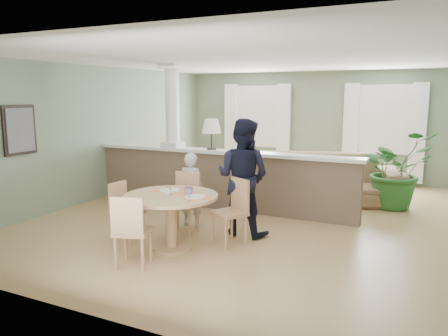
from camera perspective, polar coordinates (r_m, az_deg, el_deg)
The scene contains 12 objects.
ground at distance 7.79m, azimuth 4.62°, elevation -6.29°, with size 8.00×8.00×0.00m, color tan.
room_shell at distance 8.10m, azimuth 6.22°, elevation 7.29°, with size 7.02×8.02×2.71m.
pony_wall at distance 8.21m, azimuth -1.23°, elevation -0.39°, with size 5.32×0.38×2.70m.
sofa at distance 8.97m, azimuth 11.97°, elevation -1.25°, with size 3.25×1.27×0.95m, color olive.
houseplant at distance 8.82m, azimuth 21.52°, elevation -0.17°, with size 1.33×1.15×1.47m, color #265F26.
dining_table at distance 6.04m, azimuth -6.84°, elevation -4.96°, with size 1.29×1.29×0.88m.
chair_far_boy at distance 6.81m, azimuth -5.09°, elevation -4.15°, with size 0.47×0.47×0.93m.
chair_far_man at distance 6.28m, azimuth 1.22°, elevation -5.26°, with size 0.58×0.58×0.94m.
chair_near at distance 5.51m, azimuth -12.08°, elevation -7.70°, with size 0.53×0.53×0.93m.
chair_side at distance 6.62m, azimuth -12.94°, elevation -5.15°, with size 0.40×0.40×0.86m.
child_person at distance 7.07m, azimuth -4.31°, elevation -2.85°, with size 0.44×0.29×1.22m, color #AEADB3.
man_person at distance 6.63m, azimuth 2.47°, elevation -1.21°, with size 0.86×0.67×1.78m, color black.
Camera 1 is at (2.69, -7.00, 2.13)m, focal length 35.00 mm.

